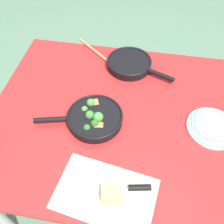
% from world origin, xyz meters
% --- Properties ---
extents(ground_plane, '(14.00, 14.00, 0.00)m').
position_xyz_m(ground_plane, '(0.00, 0.00, 0.00)').
color(ground_plane, '#51755B').
extents(dining_table_red, '(1.15, 1.00, 0.73)m').
position_xyz_m(dining_table_red, '(0.00, 0.00, 0.66)').
color(dining_table_red, red).
rests_on(dining_table_red, ground_plane).
extents(skillet_broccoli, '(0.39, 0.25, 0.08)m').
position_xyz_m(skillet_broccoli, '(-0.07, -0.05, 0.76)').
color(skillet_broccoli, black).
rests_on(skillet_broccoli, dining_table_red).
extents(skillet_eggs, '(0.37, 0.24, 0.05)m').
position_xyz_m(skillet_eggs, '(0.04, 0.34, 0.76)').
color(skillet_eggs, black).
rests_on(skillet_eggs, dining_table_red).
extents(wooden_spoon, '(0.33, 0.28, 0.02)m').
position_xyz_m(wooden_spoon, '(-0.10, 0.37, 0.74)').
color(wooden_spoon, '#A87A4C').
rests_on(wooden_spoon, dining_table_red).
extents(parchment_sheet, '(0.40, 0.29, 0.00)m').
position_xyz_m(parchment_sheet, '(0.04, -0.37, 0.73)').
color(parchment_sheet, beige).
rests_on(parchment_sheet, dining_table_red).
extents(grater_knife, '(0.26, 0.08, 0.02)m').
position_xyz_m(grater_knife, '(0.12, -0.34, 0.74)').
color(grater_knife, silver).
rests_on(grater_knife, dining_table_red).
extents(cheese_block, '(0.09, 0.07, 0.04)m').
position_xyz_m(cheese_block, '(0.07, -0.38, 0.75)').
color(cheese_block, '#EACC66').
rests_on(cheese_block, dining_table_red).
extents(dinner_plate_stack, '(0.23, 0.23, 0.03)m').
position_xyz_m(dinner_plate_stack, '(0.46, -0.00, 0.75)').
color(dinner_plate_stack, silver).
rests_on(dinner_plate_stack, dining_table_red).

